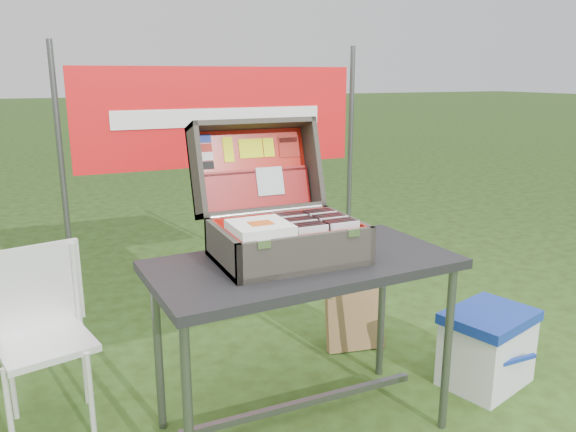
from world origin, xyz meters
name	(u,v)px	position (x,y,z in m)	size (l,w,h in m)	color
ground	(303,430)	(0.00, 0.00, 0.00)	(80.00, 80.00, 0.00)	#293E11
table	(303,347)	(0.00, 0.02, 0.39)	(1.26, 0.63, 0.79)	black
table_top	(303,265)	(0.00, 0.02, 0.77)	(1.26, 0.63, 0.04)	black
table_leg_fl	(188,415)	(-0.57, -0.24, 0.37)	(0.04, 0.04, 0.75)	#59595B
table_leg_fr	(447,351)	(0.57, -0.24, 0.37)	(0.04, 0.04, 0.75)	#59595B
table_leg_bl	(158,351)	(-0.57, 0.27, 0.37)	(0.04, 0.04, 0.75)	#59595B
table_leg_br	(382,308)	(0.57, 0.27, 0.37)	(0.04, 0.04, 0.75)	#59595B
table_brace	(303,403)	(0.00, 0.02, 0.12)	(1.11, 0.03, 0.03)	#59595B
suitcase	(282,194)	(-0.05, 0.12, 1.05)	(0.58, 0.58, 0.53)	#4B463D
suitcase_base_bottom	(288,257)	(-0.05, 0.06, 0.80)	(0.58, 0.42, 0.02)	#4B463D
suitcase_base_wall_front	(309,255)	(-0.05, -0.14, 0.87)	(0.58, 0.02, 0.16)	#4B463D
suitcase_base_wall_back	(269,229)	(-0.05, 0.25, 0.87)	(0.58, 0.02, 0.16)	#4B463D
suitcase_base_wall_left	(222,250)	(-0.33, 0.06, 0.87)	(0.02, 0.42, 0.16)	#4B463D
suitcase_base_wall_right	(347,233)	(0.23, 0.06, 0.87)	(0.02, 0.42, 0.16)	#4B463D
suitcase_liner_floor	(288,253)	(-0.05, 0.06, 0.81)	(0.54, 0.37, 0.01)	red
suitcase_latch_left	(264,244)	(-0.24, -0.15, 0.93)	(0.05, 0.01, 0.03)	silver
suitcase_latch_right	(353,233)	(0.14, -0.15, 0.93)	(0.05, 0.01, 0.03)	silver
suitcase_hinge	(268,212)	(-0.05, 0.26, 0.94)	(0.02, 0.02, 0.53)	silver
suitcase_lid_back	(252,169)	(-0.05, 0.46, 1.10)	(0.58, 0.42, 0.02)	#4B463D
suitcase_lid_rim_far	(252,125)	(-0.05, 0.46, 1.31)	(0.58, 0.02, 0.16)	#4B463D
suitcase_lid_rim_near	(262,210)	(-0.05, 0.34, 0.93)	(0.58, 0.02, 0.16)	#4B463D
suitcase_lid_rim_left	(196,172)	(-0.33, 0.40, 1.12)	(0.02, 0.42, 0.16)	#4B463D
suitcase_lid_rim_right	(312,164)	(0.23, 0.40, 1.12)	(0.02, 0.42, 0.16)	#4B463D
suitcase_lid_liner	(253,169)	(-0.05, 0.45, 1.11)	(0.53, 0.37, 0.01)	red
suitcase_liner_wall_front	(307,251)	(-0.05, -0.13, 0.88)	(0.54, 0.01, 0.13)	red
suitcase_liner_wall_back	(271,228)	(-0.05, 0.24, 0.88)	(0.54, 0.01, 0.13)	red
suitcase_liner_wall_left	(226,246)	(-0.32, 0.06, 0.88)	(0.01, 0.37, 0.13)	red
suitcase_liner_wall_right	(344,231)	(0.21, 0.06, 0.88)	(0.01, 0.37, 0.13)	red
suitcase_lid_pocket	(257,189)	(-0.05, 0.40, 1.02)	(0.52, 0.17, 0.03)	maroon
suitcase_pocket_edge	(255,171)	(-0.05, 0.42, 1.10)	(0.51, 0.02, 0.02)	maroon
suitcase_pocket_cd	(270,181)	(0.01, 0.40, 1.05)	(0.13, 0.13, 0.01)	silver
lid_sticker_cc_a	(205,139)	(-0.27, 0.49, 1.25)	(0.06, 0.04, 0.00)	#1933B2
lid_sticker_cc_b	(206,148)	(-0.27, 0.48, 1.21)	(0.06, 0.04, 0.00)	#AA1D12
lid_sticker_cc_c	(207,156)	(-0.27, 0.46, 1.18)	(0.06, 0.04, 0.00)	white
lid_sticker_cc_d	(208,165)	(-0.27, 0.45, 1.14)	(0.06, 0.04, 0.00)	black
lid_card_neon_tall	(228,150)	(-0.16, 0.47, 1.20)	(0.05, 0.11, 0.00)	#EAFE0B
lid_card_neon_main	(251,148)	(-0.05, 0.47, 1.20)	(0.11, 0.09, 0.00)	#EAFE0B
lid_card_neon_small	(269,147)	(0.04, 0.47, 1.20)	(0.05, 0.09, 0.00)	#EAFE0B
lid_sticker_band	(289,146)	(0.14, 0.47, 1.20)	(0.10, 0.10, 0.00)	#AA1D12
lid_sticker_band_bar	(288,140)	(0.14, 0.48, 1.23)	(0.09, 0.02, 0.00)	black
cd_left_0	(313,245)	(-0.02, -0.10, 0.89)	(0.13, 0.01, 0.15)	silver
cd_left_1	(310,243)	(-0.02, -0.08, 0.89)	(0.13, 0.01, 0.15)	black
cd_left_2	(308,242)	(-0.02, -0.06, 0.89)	(0.13, 0.01, 0.15)	black
cd_left_3	(305,240)	(-0.02, -0.04, 0.89)	(0.13, 0.01, 0.15)	black
cd_left_4	(303,239)	(-0.02, -0.01, 0.89)	(0.13, 0.01, 0.15)	silver
cd_left_5	(300,237)	(-0.02, 0.01, 0.89)	(0.13, 0.01, 0.15)	black
cd_left_6	(298,236)	(-0.02, 0.03, 0.89)	(0.13, 0.01, 0.15)	black
cd_left_7	(296,234)	(-0.02, 0.06, 0.89)	(0.13, 0.01, 0.15)	black
cd_left_8	(293,233)	(-0.02, 0.08, 0.89)	(0.13, 0.01, 0.15)	silver
cd_left_9	(291,232)	(-0.02, 0.10, 0.89)	(0.13, 0.01, 0.15)	black
cd_left_10	(289,230)	(-0.02, 0.13, 0.89)	(0.13, 0.01, 0.15)	black
cd_left_11	(287,229)	(-0.02, 0.15, 0.89)	(0.13, 0.01, 0.15)	black
cd_right_0	(345,240)	(0.13, -0.10, 0.89)	(0.13, 0.01, 0.15)	silver
cd_right_1	(342,239)	(0.13, -0.08, 0.89)	(0.13, 0.01, 0.15)	black
cd_right_2	(339,238)	(0.13, -0.06, 0.89)	(0.13, 0.01, 0.15)	black
cd_right_3	(336,236)	(0.13, -0.04, 0.89)	(0.13, 0.01, 0.15)	black
cd_right_4	(334,235)	(0.13, -0.01, 0.89)	(0.13, 0.01, 0.15)	silver
cd_right_5	(331,233)	(0.13, 0.01, 0.89)	(0.13, 0.01, 0.15)	black
cd_right_6	(328,232)	(0.13, 0.03, 0.89)	(0.13, 0.01, 0.15)	black
cd_right_7	(326,231)	(0.13, 0.06, 0.89)	(0.13, 0.01, 0.15)	black
cd_right_8	(323,229)	(0.13, 0.08, 0.89)	(0.13, 0.01, 0.15)	silver
cd_right_9	(321,228)	(0.13, 0.10, 0.89)	(0.13, 0.01, 0.15)	black
cd_right_10	(318,227)	(0.13, 0.13, 0.89)	(0.13, 0.01, 0.15)	black
cd_right_11	(316,225)	(0.13, 0.15, 0.89)	(0.13, 0.01, 0.15)	black
songbook_0	(260,231)	(-0.20, -0.02, 0.95)	(0.22, 0.22, 0.01)	white
songbook_1	(260,230)	(-0.20, -0.02, 0.95)	(0.22, 0.22, 0.01)	white
songbook_2	(260,228)	(-0.20, -0.02, 0.96)	(0.22, 0.22, 0.01)	white
songbook_3	(260,227)	(-0.20, -0.02, 0.96)	(0.22, 0.22, 0.01)	white
songbook_4	(260,226)	(-0.20, -0.02, 0.97)	(0.22, 0.22, 0.01)	white
songbook_5	(260,225)	(-0.20, -0.02, 0.97)	(0.22, 0.22, 0.01)	white
songbook_6	(260,223)	(-0.20, -0.02, 0.98)	(0.22, 0.22, 0.01)	white
songbook_graphic	(261,223)	(-0.20, -0.03, 0.98)	(0.09, 0.07, 0.00)	#D85919
cooler	(487,348)	(1.02, -0.02, 0.19)	(0.44, 0.34, 0.39)	white
cooler_body	(486,352)	(1.02, -0.02, 0.17)	(0.42, 0.32, 0.34)	white
cooler_lid	(490,317)	(1.02, -0.02, 0.36)	(0.44, 0.34, 0.05)	#153299
cooler_handle	(514,361)	(1.02, -0.20, 0.21)	(0.26, 0.02, 0.02)	#153299
chair	(45,346)	(-1.01, 0.46, 0.40)	(0.37, 0.40, 0.80)	silver
chair_seat	(45,344)	(-1.01, 0.46, 0.41)	(0.37, 0.37, 0.03)	silver
chair_backrest	(39,286)	(-1.01, 0.64, 0.61)	(0.37, 0.03, 0.38)	silver
chair_leg_fl	(10,415)	(-1.16, 0.31, 0.21)	(0.02, 0.02, 0.41)	silver
chair_leg_fr	(91,397)	(-0.85, 0.31, 0.21)	(0.02, 0.02, 0.41)	silver
chair_leg_bl	(12,378)	(-1.16, 0.62, 0.21)	(0.02, 0.02, 0.41)	silver
chair_leg_br	(84,364)	(-0.85, 0.62, 0.21)	(0.02, 0.02, 0.41)	silver
chair_upright_left	(1,294)	(-1.16, 0.64, 0.60)	(0.02, 0.02, 0.38)	silver
chair_upright_right	(76,283)	(-0.85, 0.64, 0.60)	(0.02, 0.02, 0.38)	silver
cardboard_box	(355,319)	(0.60, 0.58, 0.18)	(0.33, 0.05, 0.35)	#9D7048
banner_post_left	(66,209)	(-0.85, 1.10, 0.85)	(0.03, 0.03, 1.70)	#59595B
banner_post_right	(349,184)	(0.85, 1.10, 0.85)	(0.03, 0.03, 1.70)	#59595B
banner	(221,117)	(0.00, 1.09, 1.30)	(1.60, 0.01, 0.55)	red
banner_text	(221,117)	(0.00, 1.08, 1.30)	(1.20, 0.00, 0.10)	white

